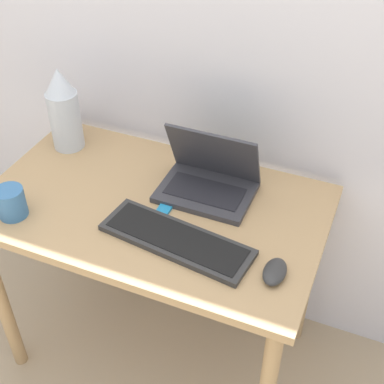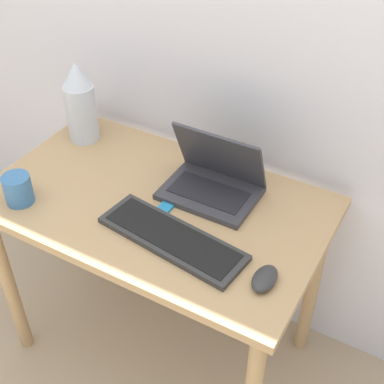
% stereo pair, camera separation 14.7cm
% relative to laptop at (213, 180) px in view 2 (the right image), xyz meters
% --- Properties ---
extents(wall_back, '(6.00, 0.05, 2.50)m').
position_rel_laptop_xyz_m(wall_back, '(-0.14, 0.26, 0.43)').
color(wall_back, silver).
rests_on(wall_back, ground_plane).
extents(desk, '(1.10, 0.66, 0.77)m').
position_rel_laptop_xyz_m(desk, '(-0.14, -0.13, -0.16)').
color(desk, tan).
rests_on(desk, ground_plane).
extents(laptop, '(0.30, 0.22, 0.22)m').
position_rel_laptop_xyz_m(laptop, '(0.00, 0.00, 0.00)').
color(laptop, '#333338').
rests_on(laptop, desk).
extents(keyboard, '(0.48, 0.21, 0.02)m').
position_rel_laptop_xyz_m(keyboard, '(0.00, -0.26, -0.04)').
color(keyboard, '#2D2D2D').
rests_on(keyboard, desk).
extents(mouse, '(0.06, 0.11, 0.03)m').
position_rel_laptop_xyz_m(mouse, '(0.31, -0.28, -0.03)').
color(mouse, '#2D2D2D').
rests_on(mouse, desk).
extents(vase, '(0.11, 0.11, 0.31)m').
position_rel_laptop_xyz_m(vase, '(-0.57, 0.05, 0.10)').
color(vase, silver).
rests_on(vase, desk).
extents(mp3_player, '(0.04, 0.06, 0.01)m').
position_rel_laptop_xyz_m(mp3_player, '(-0.09, -0.15, -0.04)').
color(mp3_player, '#1E7FB7').
rests_on(mp3_player, desk).
extents(mug, '(0.09, 0.09, 0.10)m').
position_rel_laptop_xyz_m(mug, '(-0.52, -0.35, 0.00)').
color(mug, teal).
rests_on(mug, desk).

